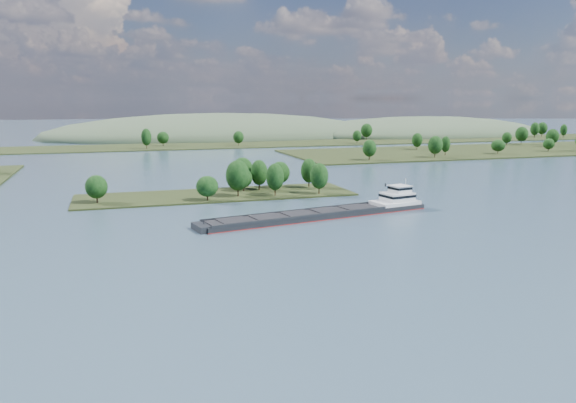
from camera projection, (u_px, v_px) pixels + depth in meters
name	position (u px, v px, depth m)	size (l,w,h in m)	color
ground	(258.00, 232.00, 149.27)	(1800.00, 1800.00, 0.00)	#3D5569
tree_island	(235.00, 184.00, 206.54)	(100.00, 31.12, 14.25)	black
right_bank	(518.00, 149.00, 386.21)	(320.00, 90.00, 14.98)	black
back_shoreline	(175.00, 146.00, 414.19)	(900.00, 60.00, 16.20)	black
hill_east	(424.00, 135.00, 554.55)	(260.00, 140.00, 36.00)	#3C4F36
hill_west	(218.00, 137.00, 523.42)	(320.00, 160.00, 44.00)	#3C4F36
cargo_barge	(332.00, 212.00, 170.40)	(76.12, 22.96, 10.25)	black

